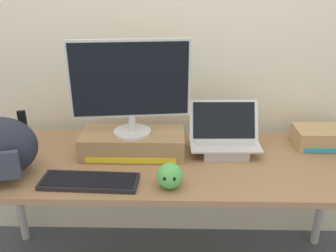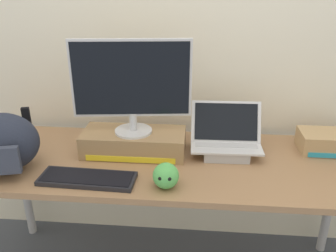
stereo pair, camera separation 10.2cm
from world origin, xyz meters
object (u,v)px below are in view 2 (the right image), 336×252
(coffee_mug, at_px, (3,139))
(desktop_monitor, at_px, (131,84))
(messenger_backpack, at_px, (3,143))
(toner_box_cyan, at_px, (331,142))
(toner_box_yellow, at_px, (134,142))
(plush_toy, at_px, (166,176))
(open_laptop, at_px, (226,144))
(external_keyboard, at_px, (87,178))

(coffee_mug, bearing_deg, desktop_monitor, -0.18)
(messenger_backpack, distance_m, toner_box_cyan, 1.60)
(toner_box_yellow, distance_m, plush_toy, 0.36)
(toner_box_yellow, xyz_separation_m, open_laptop, (0.46, 0.03, -0.00))
(open_laptop, relative_size, messenger_backpack, 0.96)
(desktop_monitor, height_order, open_laptop, desktop_monitor)
(toner_box_yellow, relative_size, toner_box_cyan, 1.61)
(desktop_monitor, bearing_deg, plush_toy, -64.40)
(desktop_monitor, distance_m, messenger_backpack, 0.64)
(toner_box_yellow, distance_m, desktop_monitor, 0.31)
(open_laptop, bearing_deg, toner_box_yellow, -177.50)
(desktop_monitor, relative_size, messenger_backpack, 1.54)
(toner_box_cyan, bearing_deg, coffee_mug, -176.40)
(desktop_monitor, relative_size, plush_toy, 5.05)
(toner_box_cyan, bearing_deg, open_laptop, -172.04)
(toner_box_yellow, distance_m, external_keyboard, 0.33)
(toner_box_yellow, bearing_deg, desktop_monitor, -81.23)
(desktop_monitor, relative_size, coffee_mug, 4.39)
(open_laptop, relative_size, coffee_mug, 2.74)
(coffee_mug, bearing_deg, open_laptop, 1.53)
(external_keyboard, xyz_separation_m, coffee_mug, (-0.53, 0.29, 0.04))
(desktop_monitor, bearing_deg, external_keyboard, -125.83)
(toner_box_yellow, distance_m, messenger_backpack, 0.61)
(plush_toy, bearing_deg, desktop_monitor, 122.06)
(external_keyboard, distance_m, messenger_backpack, 0.43)
(toner_box_yellow, relative_size, open_laptop, 1.45)
(desktop_monitor, bearing_deg, coffee_mug, 173.35)
(coffee_mug, bearing_deg, messenger_backpack, -59.03)
(toner_box_yellow, bearing_deg, coffee_mug, 179.91)
(coffee_mug, relative_size, plush_toy, 1.15)
(desktop_monitor, xyz_separation_m, coffee_mug, (-0.69, 0.00, -0.31))
(toner_box_yellow, distance_m, open_laptop, 0.46)
(desktop_monitor, distance_m, plush_toy, 0.47)
(open_laptop, height_order, external_keyboard, open_laptop)
(external_keyboard, bearing_deg, desktop_monitor, 62.98)
(desktop_monitor, height_order, coffee_mug, desktop_monitor)
(external_keyboard, xyz_separation_m, plush_toy, (0.35, -0.02, 0.05))
(desktop_monitor, relative_size, open_laptop, 1.60)
(plush_toy, bearing_deg, external_keyboard, 176.63)
(external_keyboard, distance_m, toner_box_cyan, 1.23)
(external_keyboard, xyz_separation_m, toner_box_cyan, (1.16, 0.39, 0.04))
(coffee_mug, xyz_separation_m, toner_box_cyan, (1.70, 0.11, 0.00))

